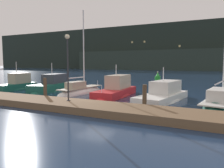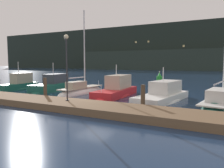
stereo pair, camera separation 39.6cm
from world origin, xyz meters
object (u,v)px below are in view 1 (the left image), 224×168
object	(u,v)px
motorboat_berth_5	(163,97)
motorboat_berth_1	(17,87)
sailboat_berth_6	(221,105)
dock_lamppost	(68,57)
motorboat_berth_2	(52,87)
channel_buoy	(158,80)
sailboat_berth_3	(81,92)
motorboat_berth_4	(116,92)

from	to	relation	value
motorboat_berth_5	motorboat_berth_1	bearing A→B (deg)	-179.67
sailboat_berth_6	dock_lamppost	bearing A→B (deg)	-152.77
motorboat_berth_2	motorboat_berth_5	world-z (taller)	motorboat_berth_2
motorboat_berth_2	channel_buoy	bearing A→B (deg)	49.34
motorboat_berth_5	dock_lamppost	size ratio (longest dim) A/B	1.66
motorboat_berth_2	dock_lamppost	xyz separation A→B (m)	(7.33, -6.61, 3.07)
sailboat_berth_3	channel_buoy	size ratio (longest dim) A/B	4.71
motorboat_berth_5	channel_buoy	world-z (taller)	motorboat_berth_5
sailboat_berth_3	dock_lamppost	size ratio (longest dim) A/B	2.00
sailboat_berth_3	motorboat_berth_4	xyz separation A→B (m)	(3.85, 0.12, 0.22)
sailboat_berth_6	dock_lamppost	distance (m)	11.07
dock_lamppost	motorboat_berth_5	bearing A→B (deg)	46.83
motorboat_berth_5	channel_buoy	xyz separation A→B (m)	(-3.46, 11.62, 0.44)
sailboat_berth_3	sailboat_berth_6	size ratio (longest dim) A/B	0.72
motorboat_berth_1	channel_buoy	world-z (taller)	motorboat_berth_1
motorboat_berth_2	sailboat_berth_6	world-z (taller)	sailboat_berth_6
motorboat_berth_2	motorboat_berth_5	xyz separation A→B (m)	(12.52, -1.08, -0.07)
sailboat_berth_3	channel_buoy	xyz separation A→B (m)	(4.87, 11.12, 0.59)
sailboat_berth_3	dock_lamppost	world-z (taller)	sailboat_berth_3
motorboat_berth_1	channel_buoy	xyz separation A→B (m)	(13.20, 11.71, 0.40)
motorboat_berth_1	motorboat_berth_4	bearing A→B (deg)	3.34
motorboat_berth_4	channel_buoy	size ratio (longest dim) A/B	3.64
motorboat_berth_2	motorboat_berth_5	distance (m)	12.56
sailboat_berth_6	motorboat_berth_1	bearing A→B (deg)	178.37
motorboat_berth_2	channel_buoy	distance (m)	13.90
motorboat_berth_4	channel_buoy	xyz separation A→B (m)	(1.02, 11.00, 0.37)
motorboat_berth_2	motorboat_berth_5	bearing A→B (deg)	-4.92
motorboat_berth_1	channel_buoy	bearing A→B (deg)	41.59
motorboat_berth_1	motorboat_berth_5	xyz separation A→B (m)	(16.66, 0.10, -0.04)
sailboat_berth_3	motorboat_berth_4	distance (m)	3.86
motorboat_berth_5	channel_buoy	bearing A→B (deg)	106.60
motorboat_berth_5	channel_buoy	size ratio (longest dim) A/B	3.90
motorboat_berth_1	motorboat_berth_2	distance (m)	4.31
sailboat_berth_3	motorboat_berth_1	bearing A→B (deg)	-175.92
motorboat_berth_1	dock_lamppost	world-z (taller)	dock_lamppost
motorboat_berth_2	sailboat_berth_3	distance (m)	4.23
sailboat_berth_3	dock_lamppost	distance (m)	7.56
motorboat_berth_2	motorboat_berth_5	size ratio (longest dim) A/B	0.91
motorboat_berth_2	motorboat_berth_4	distance (m)	8.05
sailboat_berth_6	channel_buoy	xyz separation A→B (m)	(-7.68, 12.31, 0.57)
motorboat_berth_5	motorboat_berth_2	bearing A→B (deg)	175.08
sailboat_berth_6	dock_lamppost	xyz separation A→B (m)	(-9.40, -4.84, 3.28)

